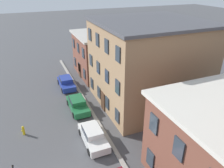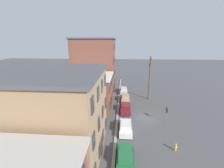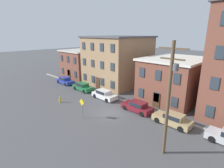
{
  "view_description": "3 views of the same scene",
  "coord_description": "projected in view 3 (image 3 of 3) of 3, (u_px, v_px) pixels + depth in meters",
  "views": [
    {
      "loc": [
        11.22,
        -1.47,
        13.79
      ],
      "look_at": [
        -1.63,
        3.89,
        7.08
      ],
      "focal_mm": 35.0,
      "sensor_mm": 36.0,
      "label": 1
    },
    {
      "loc": [
        -23.88,
        3.63,
        12.55
      ],
      "look_at": [
        0.02,
        5.45,
        6.01
      ],
      "focal_mm": 24.0,
      "sensor_mm": 36.0,
      "label": 2
    },
    {
      "loc": [
        15.63,
        -15.01,
        10.34
      ],
      "look_at": [
        -1.52,
        2.12,
        3.28
      ],
      "focal_mm": 28.0,
      "sensor_mm": 36.0,
      "label": 3
    }
  ],
  "objects": [
    {
      "name": "ground_plane",
      "position": [
        109.0,
        112.0,
        23.69
      ],
      "size": [
        200.0,
        200.0,
        0.0
      ],
      "primitive_type": "plane",
      "color": "#4C4C4F"
    },
    {
      "name": "kerb_strip",
      "position": [
        130.0,
        103.0,
        26.72
      ],
      "size": [
        56.0,
        0.36,
        0.16
      ],
      "primitive_type": "cube",
      "color": "#9E998E",
      "rests_on": "ground_plane"
    },
    {
      "name": "apartment_corner",
      "position": [
        88.0,
        62.0,
        44.0
      ],
      "size": [
        8.69,
        11.82,
        6.48
      ],
      "color": "brown",
      "rests_on": "ground_plane"
    },
    {
      "name": "apartment_midblock",
      "position": [
        118.0,
        60.0,
        36.47
      ],
      "size": [
        11.28,
        11.66,
        9.83
      ],
      "color": "#9E7A56",
      "rests_on": "ground_plane"
    },
    {
      "name": "apartment_far",
      "position": [
        174.0,
        79.0,
        27.74
      ],
      "size": [
        8.55,
        10.44,
        6.69
      ],
      "color": "brown",
      "rests_on": "ground_plane"
    },
    {
      "name": "car_blue",
      "position": [
        65.0,
        80.0,
        37.05
      ],
      "size": [
        4.4,
        1.92,
        1.43
      ],
      "color": "#233899",
      "rests_on": "ground_plane"
    },
    {
      "name": "car_green",
      "position": [
        83.0,
        86.0,
        32.72
      ],
      "size": [
        4.4,
        1.92,
        1.43
      ],
      "color": "#1E6638",
      "rests_on": "ground_plane"
    },
    {
      "name": "car_white",
      "position": [
        104.0,
        94.0,
        28.54
      ],
      "size": [
        4.4,
        1.92,
        1.43
      ],
      "color": "silver",
      "rests_on": "ground_plane"
    },
    {
      "name": "car_maroon",
      "position": [
        137.0,
        106.0,
        23.9
      ],
      "size": [
        4.4,
        1.92,
        1.43
      ],
      "color": "maroon",
      "rests_on": "ground_plane"
    },
    {
      "name": "car_tan",
      "position": [
        173.0,
        119.0,
        20.37
      ],
      "size": [
        4.4,
        1.92,
        1.43
      ],
      "color": "tan",
      "rests_on": "ground_plane"
    },
    {
      "name": "caution_sign",
      "position": [
        82.0,
        105.0,
        21.61
      ],
      "size": [
        1.06,
        0.08,
        2.71
      ],
      "color": "slate",
      "rests_on": "ground_plane"
    },
    {
      "name": "utility_pole",
      "position": [
        169.0,
        95.0,
        14.14
      ],
      "size": [
        2.4,
        0.44,
        9.85
      ],
      "color": "brown",
      "rests_on": "ground_plane"
    },
    {
      "name": "fire_hydrant",
      "position": [
        60.0,
        99.0,
        27.05
      ],
      "size": [
        0.24,
        0.34,
        0.96
      ],
      "color": "yellow",
      "rests_on": "ground_plane"
    }
  ]
}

